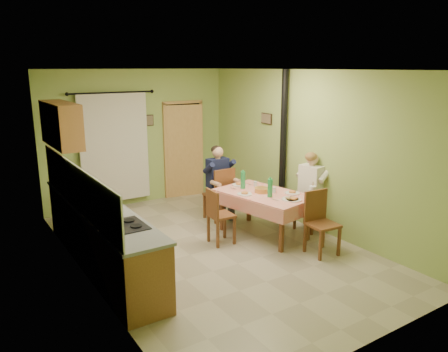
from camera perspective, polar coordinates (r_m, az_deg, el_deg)
floor at (r=7.12m, az=-1.26°, el=-9.45°), size 4.00×6.00×0.01m
room_shell at (r=6.61m, az=-1.35°, el=5.18°), size 4.04×6.04×2.82m
kitchen_run at (r=6.63m, az=-15.90°, el=-7.35°), size 0.64×3.64×1.56m
upper_cabinets at (r=7.48m, az=-20.54°, el=6.34°), size 0.35×1.40×0.70m
curtain at (r=9.07m, az=-14.08°, el=3.63°), size 1.70×0.07×2.22m
doorway at (r=9.76m, az=-5.22°, el=3.47°), size 0.96×0.20×2.15m
dining_table at (r=7.57m, az=5.22°, el=-4.96°), size 1.26×1.77×0.76m
tableware at (r=7.38m, az=6.06°, el=-1.85°), size 0.96×1.55×0.33m
chair_far at (r=8.33m, az=-0.65°, el=-3.73°), size 0.46×0.46×1.02m
chair_near at (r=7.00m, az=12.60°, el=-7.64°), size 0.46×0.46×0.99m
chair_right at (r=7.98m, az=11.28°, el=-4.83°), size 0.50×0.50×1.01m
chair_left at (r=7.23m, az=-0.45°, el=-6.61°), size 0.39×0.39×0.93m
man_far at (r=8.18m, az=-0.72°, el=0.21°), size 0.59×0.47×1.39m
man_right at (r=7.80m, az=11.42°, el=-0.77°), size 0.51×0.62×1.39m
stove_flue at (r=8.34m, az=7.63°, el=1.38°), size 0.24×0.24×2.80m
picture_back at (r=9.34m, az=-9.75°, el=7.18°), size 0.19×0.03×0.23m
picture_right at (r=8.70m, az=5.57°, el=7.48°), size 0.03×0.31×0.21m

